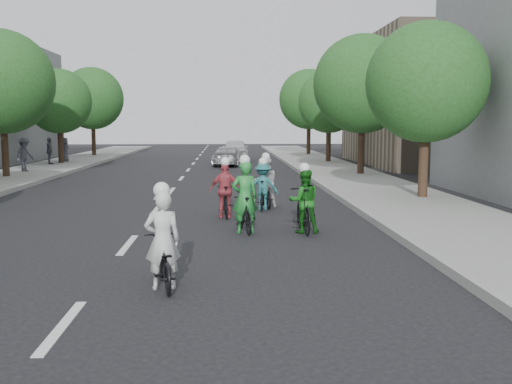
{
  "coord_description": "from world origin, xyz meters",
  "views": [
    {
      "loc": [
        2.15,
        -12.27,
        2.64
      ],
      "look_at": [
        2.85,
        1.18,
        1.0
      ],
      "focal_mm": 40.0,
      "sensor_mm": 36.0,
      "label": 1
    }
  ],
  "objects": [
    {
      "name": "spectator_1",
      "position": [
        -8.49,
        22.71,
        0.96
      ],
      "size": [
        0.74,
        1.02,
        1.61
      ],
      "primitive_type": "imported",
      "rotation": [
        0.0,
        0.0,
        1.98
      ],
      "color": "#4E4E5B",
      "rests_on": "sidewalk_left"
    },
    {
      "name": "bldg_se",
      "position": [
        16.0,
        24.0,
        4.0
      ],
      "size": [
        10.0,
        14.0,
        8.0
      ],
      "primitive_type": "cube",
      "color": "gray",
      "rests_on": "ground"
    },
    {
      "name": "cyclist_1",
      "position": [
        4.01,
        1.26,
        0.65
      ],
      "size": [
        0.77,
        1.84,
        1.69
      ],
      "rotation": [
        0.0,
        0.0,
        3.17
      ],
      "color": "black",
      "rests_on": "ground"
    },
    {
      "name": "cyclist_0",
      "position": [
        3.26,
        4.96,
        0.61
      ],
      "size": [
        1.0,
        1.56,
        1.6
      ],
      "rotation": [
        0.0,
        0.0,
        3.01
      ],
      "color": "black",
      "rests_on": "ground"
    },
    {
      "name": "curb_left",
      "position": [
        -6.05,
        10.0,
        0.09
      ],
      "size": [
        0.18,
        80.0,
        0.18
      ],
      "primitive_type": "cube",
      "color": "#999993",
      "rests_on": "ground"
    },
    {
      "name": "curb_right",
      "position": [
        6.05,
        10.0,
        0.09
      ],
      "size": [
        0.18,
        80.0,
        0.18
      ],
      "primitive_type": "cube",
      "color": "#999993",
      "rests_on": "ground"
    },
    {
      "name": "cyclist_2",
      "position": [
        1.13,
        -3.27,
        0.55
      ],
      "size": [
        0.84,
        1.62,
        1.72
      ],
      "rotation": [
        0.0,
        0.0,
        3.35
      ],
      "color": "black",
      "rests_on": "ground"
    },
    {
      "name": "spectator_0",
      "position": [
        -8.23,
        17.67,
        1.02
      ],
      "size": [
        1.03,
        1.29,
        1.75
      ],
      "primitive_type": "imported",
      "rotation": [
        0.0,
        0.0,
        1.18
      ],
      "color": "#454550",
      "rests_on": "sidewalk_left"
    },
    {
      "name": "tree_l_4",
      "position": [
        -8.2,
        24.0,
        3.96
      ],
      "size": [
        4.0,
        4.0,
        5.97
      ],
      "color": "black",
      "rests_on": "ground"
    },
    {
      "name": "cyclist_3",
      "position": [
        3.38,
        5.53,
        0.61
      ],
      "size": [
        0.82,
        1.77,
        1.72
      ],
      "rotation": [
        0.0,
        0.0,
        3.24
      ],
      "color": "black",
      "rests_on": "ground"
    },
    {
      "name": "tree_l_5",
      "position": [
        -8.2,
        33.0,
        4.52
      ],
      "size": [
        4.8,
        4.8,
        6.93
      ],
      "color": "black",
      "rests_on": "ground"
    },
    {
      "name": "tree_l_3",
      "position": [
        -8.2,
        15.0,
        4.52
      ],
      "size": [
        4.8,
        4.8,
        6.93
      ],
      "color": "black",
      "rests_on": "ground"
    },
    {
      "name": "follow_car_trail",
      "position": [
        2.79,
        27.68,
        0.76
      ],
      "size": [
        1.92,
        4.52,
        1.52
      ],
      "primitive_type": "imported",
      "rotation": [
        0.0,
        0.0,
        3.12
      ],
      "color": "silver",
      "rests_on": "ground"
    },
    {
      "name": "spectator_2",
      "position": [
        -8.29,
        25.29,
        0.92
      ],
      "size": [
        0.75,
        0.88,
        1.54
      ],
      "primitive_type": "imported",
      "rotation": [
        0.0,
        0.0,
        1.99
      ],
      "color": "#4F4E5B",
      "rests_on": "sidewalk_left"
    },
    {
      "name": "tree_r_1",
      "position": [
        8.8,
        15.6,
        4.52
      ],
      "size": [
        4.8,
        4.8,
        6.93
      ],
      "color": "black",
      "rests_on": "ground"
    },
    {
      "name": "ground",
      "position": [
        0.0,
        0.0,
        0.0
      ],
      "size": [
        120.0,
        120.0,
        0.0
      ],
      "primitive_type": "plane",
      "color": "black",
      "rests_on": "ground"
    },
    {
      "name": "follow_car_lead",
      "position": [
        2.33,
        23.12,
        0.6
      ],
      "size": [
        2.35,
        4.35,
        1.2
      ],
      "primitive_type": "imported",
      "rotation": [
        0.0,
        0.0,
        2.97
      ],
      "color": "#B9B9BE",
      "rests_on": "ground"
    },
    {
      "name": "cyclist_4",
      "position": [
        2.59,
        1.3,
        0.66
      ],
      "size": [
        0.7,
        1.54,
        1.89
      ],
      "rotation": [
        0.0,
        0.0,
        3.31
      ],
      "color": "black",
      "rests_on": "ground"
    },
    {
      "name": "cyclist_5",
      "position": [
        2.12,
        3.55,
        0.62
      ],
      "size": [
        0.92,
        1.51,
        1.7
      ],
      "rotation": [
        0.0,
        0.0,
        3.18
      ],
      "color": "black",
      "rests_on": "ground"
    },
    {
      "name": "tree_r_3",
      "position": [
        8.8,
        33.6,
        4.52
      ],
      "size": [
        4.8,
        4.8,
        6.93
      ],
      "color": "black",
      "rests_on": "ground"
    },
    {
      "name": "sidewalk_right",
      "position": [
        8.0,
        10.0,
        0.07
      ],
      "size": [
        4.0,
        80.0,
        0.15
      ],
      "primitive_type": "cube",
      "color": "gray",
      "rests_on": "ground"
    },
    {
      "name": "tree_r_2",
      "position": [
        8.8,
        24.6,
        3.96
      ],
      "size": [
        4.0,
        4.0,
        5.97
      ],
      "color": "black",
      "rests_on": "ground"
    },
    {
      "name": "tree_r_0",
      "position": [
        8.8,
        6.6,
        3.96
      ],
      "size": [
        4.0,
        4.0,
        5.97
      ],
      "color": "black",
      "rests_on": "ground"
    }
  ]
}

